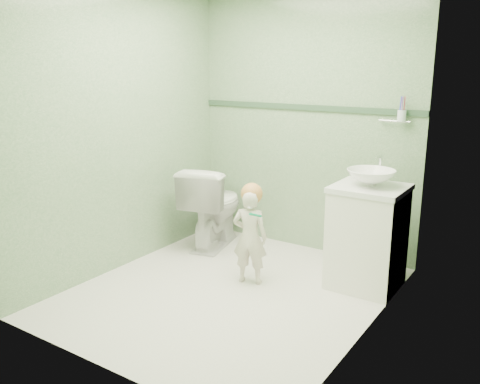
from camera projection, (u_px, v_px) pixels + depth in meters
The scene contains 12 objects.
ground at pixel (230, 292), 4.00m from camera, with size 2.50×2.50×0.00m, color silver.
room_shell at pixel (229, 140), 3.71m from camera, with size 2.50×2.54×2.40m.
trim_stripe at pixel (305, 107), 4.67m from camera, with size 2.20×0.02×0.05m, color #324F37.
vanity at pixel (367, 239), 4.02m from camera, with size 0.52×0.50×0.80m, color white.
counter at pixel (370, 188), 3.92m from camera, with size 0.54×0.52×0.04m, color white.
basin at pixel (371, 178), 3.90m from camera, with size 0.37×0.37×0.13m, color white.
faucet at pixel (380, 164), 4.03m from camera, with size 0.03×0.13×0.18m.
cup_holder at pixel (401, 115), 4.15m from camera, with size 0.26×0.07×0.21m.
toilet at pixel (213, 206), 4.95m from camera, with size 0.45×0.78×0.80m, color white.
toddler at pixel (250, 237), 4.09m from camera, with size 0.28×0.19×0.78m, color beige.
hair_cap at pixel (252, 194), 4.02m from camera, with size 0.17×0.17×0.17m, color #C68542.
teal_toothbrush at pixel (255, 214), 3.90m from camera, with size 0.10×0.14×0.08m.
Camera 1 is at (2.09, -3.03, 1.75)m, focal length 38.15 mm.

